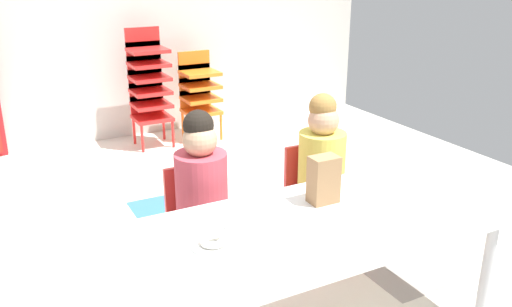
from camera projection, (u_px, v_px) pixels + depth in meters
name	position (u px, v px, depth m)	size (l,w,h in m)	color
ground_plane	(220.00, 275.00, 2.90)	(5.52, 5.29, 0.02)	silver
back_wall	(93.00, 3.00, 4.67)	(5.52, 0.10, 2.47)	beige
craft_table	(288.00, 237.00, 2.23)	(1.90, 0.74, 0.55)	white
seated_child_near_camera	(201.00, 183.00, 2.65)	(0.32, 0.31, 0.92)	red
seated_child_middle_seat	(321.00, 159.00, 2.97)	(0.32, 0.32, 0.92)	red
kid_chair_red_stack	(149.00, 82.00, 4.71)	(0.32, 0.30, 1.04)	red
kid_chair_orange_stack	(199.00, 90.00, 4.96)	(0.32, 0.30, 0.80)	orange
paper_bag_brown	(324.00, 180.00, 2.42)	(0.13, 0.09, 0.22)	#9E754C
paper_plate_near_edge	(213.00, 245.00, 2.08)	(0.18, 0.18, 0.01)	white
paper_plate_center_table	(243.00, 223.00, 2.25)	(0.18, 0.18, 0.01)	white
donut_powdered_on_plate	(213.00, 240.00, 2.07)	(0.11, 0.11, 0.03)	white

